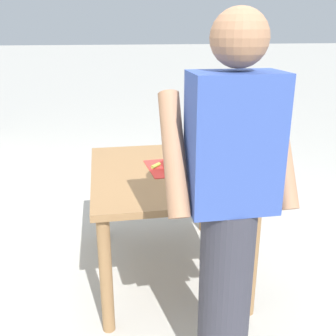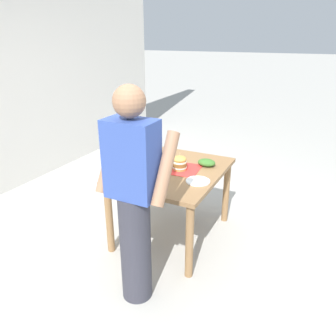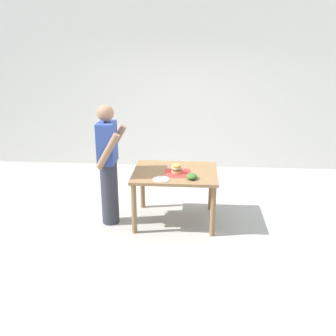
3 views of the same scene
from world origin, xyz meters
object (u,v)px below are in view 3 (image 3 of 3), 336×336
pickle_spear (179,169)px  sandwich (177,168)px  patio_table (175,179)px  side_plate_with_forks (161,179)px  diner_across_table (108,164)px  side_salad (192,176)px

pickle_spear → sandwich: bearing=165.4°
patio_table → side_plate_with_forks: size_ratio=5.30×
side_plate_with_forks → diner_across_table: (0.21, 0.74, 0.13)m
pickle_spear → side_plate_with_forks: pickle_spear is taller
sandwich → side_salad: sandwich is taller
diner_across_table → side_salad: bearing=-97.2°
pickle_spear → side_salad: 0.37m
patio_table → diner_across_table: bearing=97.8°
diner_across_table → sandwich: bearing=-86.5°
sandwich → diner_across_table: size_ratio=0.10×
side_plate_with_forks → side_salad: side_salad is taller
patio_table → diner_across_table: diner_across_table is taller
side_plate_with_forks → side_salad: size_ratio=1.22×
patio_table → side_plate_with_forks: bearing=153.8°
side_plate_with_forks → pickle_spear: bearing=-29.3°
patio_table → side_salad: side_salad is taller
patio_table → side_salad: (-0.27, -0.23, 0.15)m
side_salad → pickle_spear: bearing=29.1°
sandwich → pickle_spear: 0.14m
pickle_spear → side_plate_with_forks: (-0.39, 0.22, -0.01)m
sandwich → side_plate_with_forks: size_ratio=0.80×
patio_table → side_salad: 0.38m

